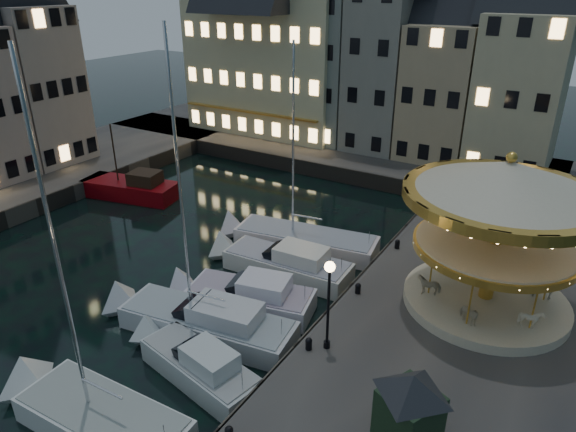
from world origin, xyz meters
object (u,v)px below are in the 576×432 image
Objects in this scene: streetlamp_c at (431,188)px; bollard_b at (309,343)px; streetlamp_b at (329,293)px; motorboat_e at (281,263)px; motorboat_f at (297,239)px; motorboat_a at (93,415)px; motorboat_d at (244,296)px; red_fishing_boat at (132,189)px; carousel at (502,209)px; bollard_c at (358,288)px; bollard_d at (397,244)px; motorboat_b at (194,364)px; ticket_kiosk at (411,398)px; motorboat_c at (200,320)px.

bollard_b is (-0.60, -14.00, -2.41)m from streetlamp_c.
streetlamp_b is 7.32× the size of bollard_b.
streetlamp_c is at bearing 51.03° from motorboat_e.
bollard_b is 0.04× the size of motorboat_f.
streetlamp_b is 0.31× the size of motorboat_a.
bollard_b is (-0.60, -0.50, -2.41)m from streetlamp_b.
motorboat_d is 17.79m from red_fishing_boat.
bollard_b is 0.07× the size of carousel.
bollard_c is 1.00× the size of bollard_d.
motorboat_b and motorboat_d have the same top height.
motorboat_a is at bearing -46.72° from red_fishing_boat.
red_fishing_boat is at bearing 133.28° from motorboat_a.
motorboat_f is at bearing 168.30° from carousel.
streetlamp_c is 7.32× the size of bollard_b.
carousel is at bearing -30.05° from bollard_d.
carousel is (5.61, 7.26, 4.74)m from bollard_b.
carousel reaches higher than red_fishing_boat.
motorboat_a reaches higher than bollard_c.
bollard_c is 0.18× the size of ticket_kiosk.
bollard_d is at bearing 72.24° from motorboat_a.
motorboat_a is at bearing -109.30° from motorboat_b.
bollard_c is at bearing 90.00° from bollard_b.
motorboat_d is 0.86× the size of carousel.
streetlamp_b is at bearing 147.12° from ticket_kiosk.
motorboat_f is (-0.73, 16.50, -0.01)m from motorboat_a.
motorboat_c is 1.70× the size of motorboat_d.
bollard_b is at bearing 154.66° from ticket_kiosk.
motorboat_b is (-4.09, -7.67, -0.96)m from bollard_c.
motorboat_f is at bearing 97.76° from motorboat_d.
streetlamp_b is at bearing -82.41° from bollard_c.
streetlamp_b is at bearing -90.00° from streetlamp_c.
bollard_d is at bearing -99.73° from streetlamp_c.
motorboat_c is at bearing -177.85° from bollard_b.
streetlamp_c is 22.62m from red_fishing_boat.
motorboat_f is at bearing -1.42° from red_fishing_boat.
motorboat_b is at bearing -80.05° from motorboat_f.
motorboat_c reaches higher than motorboat_d.
carousel reaches higher than bollard_d.
motorboat_c is (-6.40, -14.22, -3.34)m from streetlamp_c.
carousel is (11.41, 7.47, 5.66)m from motorboat_c.
bollard_d is (-0.60, 10.00, -2.41)m from streetlamp_b.
bollard_b is 8.82m from motorboat_a.
motorboat_b is at bearing -55.10° from motorboat_c.
motorboat_c is at bearing 168.56° from ticket_kiosk.
motorboat_b reaches higher than bollard_d.
bollard_d is 6.82m from motorboat_e.
motorboat_f is (-0.97, 7.13, -0.11)m from motorboat_d.
motorboat_e is at bearing -128.97° from streetlamp_c.
carousel is at bearing -11.70° from motorboat_f.
motorboat_a is 1.76× the size of motorboat_d.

